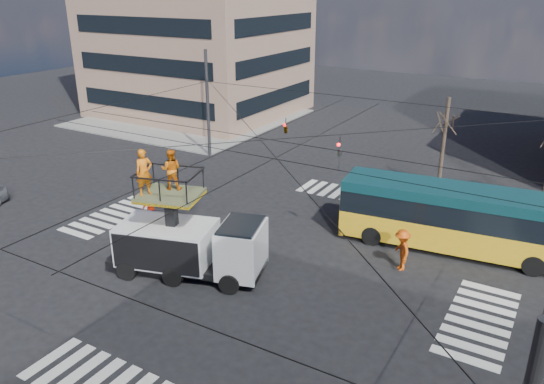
{
  "coord_description": "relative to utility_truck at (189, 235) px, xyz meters",
  "views": [
    {
      "loc": [
        11.84,
        -19.2,
        12.28
      ],
      "look_at": [
        -0.63,
        2.05,
        2.63
      ],
      "focal_mm": 35.0,
      "sensor_mm": 36.0,
      "label": 1
    }
  ],
  "objects": [
    {
      "name": "traffic_cone",
      "position": [
        -4.04,
        0.93,
        -1.61
      ],
      "size": [
        0.36,
        0.36,
        0.7
      ],
      "primitive_type": "cone",
      "color": "orange",
      "rests_on": "ground"
    },
    {
      "name": "flagger",
      "position": [
        8.08,
        5.19,
        -0.97
      ],
      "size": [
        1.34,
        1.48,
        1.99
      ],
      "primitive_type": "imported",
      "rotation": [
        0.0,
        0.0,
        -0.96
      ],
      "color": "#D0490D",
      "rests_on": "ground"
    },
    {
      "name": "ground",
      "position": [
        2.03,
        2.8,
        -1.96
      ],
      "size": [
        120.0,
        120.0,
        0.0
      ],
      "primitive_type": "plane",
      "color": "black",
      "rests_on": "ground"
    },
    {
      "name": "worker_ground",
      "position": [
        -5.24,
        3.09,
        -1.08
      ],
      "size": [
        0.82,
        1.13,
        1.77
      ],
      "primitive_type": "imported",
      "rotation": [
        0.0,
        0.0,
        1.15
      ],
      "color": "#FF3410",
      "rests_on": "ground"
    },
    {
      "name": "crosswalks",
      "position": [
        2.03,
        2.8,
        -1.95
      ],
      "size": [
        22.4,
        22.4,
        0.02
      ],
      "primitive_type": null,
      "color": "silver",
      "rests_on": "ground"
    },
    {
      "name": "overhead_network",
      "position": [
        1.96,
        3.2,
        2.33
      ],
      "size": [
        24.24,
        24.24,
        8.0
      ],
      "color": "#2D2D30",
      "rests_on": "ground"
    },
    {
      "name": "utility_truck",
      "position": [
        0.0,
        0.0,
        0.0
      ],
      "size": [
        7.36,
        4.21,
        5.89
      ],
      "rotation": [
        0.0,
        0.0,
        0.29
      ],
      "color": "black",
      "rests_on": "ground"
    },
    {
      "name": "sidewalk_nw",
      "position": [
        -18.97,
        23.8,
        -1.9
      ],
      "size": [
        18.0,
        18.0,
        0.12
      ],
      "primitive_type": "cube",
      "color": "slate",
      "rests_on": "ground"
    },
    {
      "name": "tree_a",
      "position": [
        7.03,
        16.3,
        2.67
      ],
      "size": [
        2.0,
        2.0,
        6.0
      ],
      "color": "#382B21",
      "rests_on": "ground"
    },
    {
      "name": "city_bus",
      "position": [
        9.88,
        8.47,
        -0.24
      ],
      "size": [
        11.66,
        3.8,
        3.2
      ],
      "rotation": [
        0.0,
        0.0,
        0.11
      ],
      "color": "gold",
      "rests_on": "ground"
    }
  ]
}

